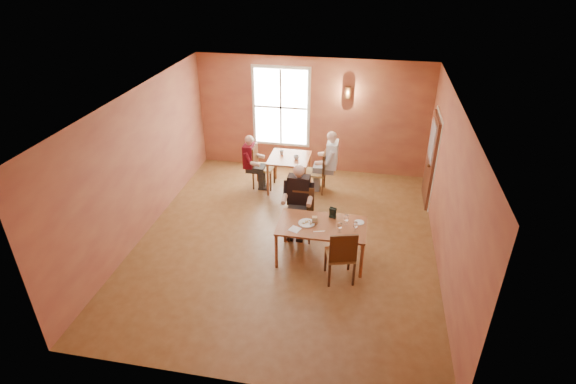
% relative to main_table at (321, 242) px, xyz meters
% --- Properties ---
extents(ground, '(6.00, 7.00, 0.01)m').
position_rel_main_table_xyz_m(ground, '(-0.77, 0.46, -0.39)').
color(ground, brown).
rests_on(ground, ground).
extents(wall_back, '(6.00, 0.04, 3.00)m').
position_rel_main_table_xyz_m(wall_back, '(-0.77, 3.96, 1.11)').
color(wall_back, brown).
rests_on(wall_back, ground).
extents(wall_front, '(6.00, 0.04, 3.00)m').
position_rel_main_table_xyz_m(wall_front, '(-0.77, -3.04, 1.11)').
color(wall_front, brown).
rests_on(wall_front, ground).
extents(wall_left, '(0.04, 7.00, 3.00)m').
position_rel_main_table_xyz_m(wall_left, '(-3.77, 0.46, 1.11)').
color(wall_left, brown).
rests_on(wall_left, ground).
extents(wall_right, '(0.04, 7.00, 3.00)m').
position_rel_main_table_xyz_m(wall_right, '(2.23, 0.46, 1.11)').
color(wall_right, brown).
rests_on(wall_right, ground).
extents(ceiling, '(6.00, 7.00, 0.04)m').
position_rel_main_table_xyz_m(ceiling, '(-0.77, 0.46, 2.61)').
color(ceiling, white).
rests_on(ceiling, wall_back).
extents(window, '(1.36, 0.10, 1.96)m').
position_rel_main_table_xyz_m(window, '(-1.57, 3.91, 1.31)').
color(window, white).
rests_on(window, wall_back).
extents(door, '(0.12, 1.04, 2.10)m').
position_rel_main_table_xyz_m(door, '(2.17, 2.76, 0.66)').
color(door, maroon).
rests_on(door, ground).
extents(wall_sconce, '(0.16, 0.16, 0.28)m').
position_rel_main_table_xyz_m(wall_sconce, '(0.13, 3.86, 1.81)').
color(wall_sconce, brown).
rests_on(wall_sconce, wall_back).
extents(main_table, '(1.66, 0.93, 0.78)m').
position_rel_main_table_xyz_m(main_table, '(0.00, 0.00, 0.00)').
color(main_table, brown).
rests_on(main_table, ground).
extents(chair_diner_main, '(0.47, 0.47, 1.07)m').
position_rel_main_table_xyz_m(chair_diner_main, '(-0.50, 0.65, 0.15)').
color(chair_diner_main, brown).
rests_on(chair_diner_main, ground).
extents(diner_main, '(0.59, 0.59, 1.48)m').
position_rel_main_table_xyz_m(diner_main, '(-0.50, 0.62, 0.35)').
color(diner_main, '#3E2A1D').
rests_on(diner_main, ground).
extents(chair_empty, '(0.60, 0.60, 1.10)m').
position_rel_main_table_xyz_m(chair_empty, '(0.40, -0.52, 0.16)').
color(chair_empty, '#3B1C10').
rests_on(chair_empty, ground).
extents(plate_food, '(0.41, 0.41, 0.04)m').
position_rel_main_table_xyz_m(plate_food, '(-0.29, -0.01, 0.41)').
color(plate_food, white).
rests_on(plate_food, main_table).
extents(sandwich, '(0.11, 0.10, 0.12)m').
position_rel_main_table_xyz_m(sandwich, '(-0.15, 0.04, 0.45)').
color(sandwich, tan).
rests_on(sandwich, main_table).
extents(goblet_a, '(0.11, 0.11, 0.22)m').
position_rel_main_table_xyz_m(goblet_a, '(0.44, 0.11, 0.50)').
color(goblet_a, white).
rests_on(goblet_a, main_table).
extents(goblet_b, '(0.10, 0.10, 0.20)m').
position_rel_main_table_xyz_m(goblet_b, '(0.62, -0.08, 0.49)').
color(goblet_b, white).
rests_on(goblet_b, main_table).
extents(goblet_c, '(0.10, 0.10, 0.20)m').
position_rel_main_table_xyz_m(goblet_c, '(0.34, -0.15, 0.49)').
color(goblet_c, white).
rests_on(goblet_c, main_table).
extents(menu_stand, '(0.15, 0.11, 0.23)m').
position_rel_main_table_xyz_m(menu_stand, '(0.17, 0.28, 0.50)').
color(menu_stand, black).
rests_on(menu_stand, main_table).
extents(knife, '(0.21, 0.08, 0.00)m').
position_rel_main_table_xyz_m(knife, '(-0.03, -0.22, 0.39)').
color(knife, silver).
rests_on(knife, main_table).
extents(napkin, '(0.25, 0.25, 0.01)m').
position_rel_main_table_xyz_m(napkin, '(-0.47, -0.24, 0.39)').
color(napkin, white).
rests_on(napkin, main_table).
extents(side_plate, '(0.20, 0.20, 0.01)m').
position_rel_main_table_xyz_m(side_plate, '(0.69, 0.21, 0.40)').
color(side_plate, white).
rests_on(side_plate, main_table).
extents(sunglasses, '(0.15, 0.05, 0.02)m').
position_rel_main_table_xyz_m(sunglasses, '(0.54, -0.29, 0.40)').
color(sunglasses, black).
rests_on(sunglasses, main_table).
extents(second_table, '(0.97, 0.97, 0.86)m').
position_rel_main_table_xyz_m(second_table, '(-1.13, 2.72, 0.04)').
color(second_table, brown).
rests_on(second_table, ground).
extents(chair_diner_white, '(0.46, 0.46, 1.05)m').
position_rel_main_table_xyz_m(chair_diner_white, '(-0.48, 2.72, 0.13)').
color(chair_diner_white, '#4A2E15').
rests_on(chair_diner_white, ground).
extents(diner_white, '(0.60, 0.60, 1.50)m').
position_rel_main_table_xyz_m(diner_white, '(-0.45, 2.72, 0.36)').
color(diner_white, silver).
rests_on(diner_white, ground).
extents(chair_diner_maroon, '(0.48, 0.48, 1.09)m').
position_rel_main_table_xyz_m(chair_diner_maroon, '(-1.78, 2.72, 0.16)').
color(chair_diner_maroon, '#4F3218').
rests_on(chair_diner_maroon, ground).
extents(diner_maroon, '(0.54, 0.54, 1.34)m').
position_rel_main_table_xyz_m(diner_maroon, '(-1.81, 2.72, 0.28)').
color(diner_maroon, '#500E10').
rests_on(diner_maroon, ground).
extents(cup_a, '(0.17, 0.17, 0.10)m').
position_rel_main_table_xyz_m(cup_a, '(-0.94, 2.63, 0.52)').
color(cup_a, silver).
rests_on(cup_a, second_table).
extents(cup_b, '(0.13, 0.13, 0.10)m').
position_rel_main_table_xyz_m(cup_b, '(-1.34, 2.85, 0.52)').
color(cup_b, silver).
rests_on(cup_b, second_table).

